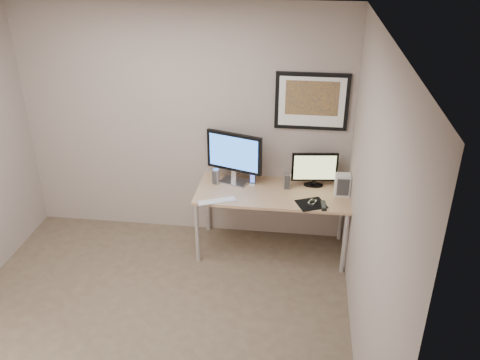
{
  "coord_description": "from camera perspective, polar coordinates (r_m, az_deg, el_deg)",
  "views": [
    {
      "loc": [
        1.25,
        -3.34,
        3.26
      ],
      "look_at": [
        0.69,
        1.1,
        0.97
      ],
      "focal_mm": 38.0,
      "sensor_mm": 36.0,
      "label": 1
    }
  ],
  "objects": [
    {
      "name": "framed_art",
      "position": [
        5.29,
        8.06,
        8.73
      ],
      "size": [
        0.75,
        0.04,
        0.6
      ],
      "color": "black",
      "rests_on": "room"
    },
    {
      "name": "mouse",
      "position": [
        5.15,
        8.12,
        -2.42
      ],
      "size": [
        0.09,
        0.11,
        0.03
      ],
      "primitive_type": "ellipsoid",
      "rotation": [
        0.0,
        0.0,
        -0.39
      ],
      "color": "black",
      "rests_on": "mousepad"
    },
    {
      "name": "monitor_large",
      "position": [
        5.38,
        -0.65,
        2.73
      ],
      "size": [
        0.61,
        0.28,
        0.57
      ],
      "rotation": [
        0.0,
        0.0,
        -0.32
      ],
      "color": "#A9A9AD",
      "rests_on": "desk"
    },
    {
      "name": "speaker_left",
      "position": [
        5.45,
        -2.71,
        0.38
      ],
      "size": [
        0.09,
        0.09,
        0.17
      ],
      "primitive_type": "cylinder",
      "rotation": [
        0.0,
        0.0,
        -0.36
      ],
      "color": "#A9A9AD",
      "rests_on": "desk"
    },
    {
      "name": "fan_unit",
      "position": [
        5.32,
        11.43,
        -0.53
      ],
      "size": [
        0.16,
        0.12,
        0.23
      ],
      "primitive_type": "cube",
      "rotation": [
        0.0,
        0.0,
        0.05
      ],
      "color": "silver",
      "rests_on": "desk"
    },
    {
      "name": "mousepad",
      "position": [
        5.14,
        7.99,
        -2.69
      ],
      "size": [
        0.35,
        0.33,
        0.0
      ],
      "primitive_type": "cube",
      "rotation": [
        0.0,
        0.0,
        0.41
      ],
      "color": "black",
      "rests_on": "desk"
    },
    {
      "name": "monitor_tv",
      "position": [
        5.41,
        8.37,
        1.27
      ],
      "size": [
        0.49,
        0.14,
        0.38
      ],
      "rotation": [
        0.0,
        0.0,
        0.12
      ],
      "color": "black",
      "rests_on": "desk"
    },
    {
      "name": "phone_dock",
      "position": [
        5.44,
        1.41,
        0.1
      ],
      "size": [
        0.06,
        0.06,
        0.13
      ],
      "primitive_type": "cube",
      "rotation": [
        0.0,
        0.0,
        0.04
      ],
      "color": "black",
      "rests_on": "desk"
    },
    {
      "name": "room",
      "position": [
        4.31,
        -10.22,
        4.57
      ],
      "size": [
        3.6,
        3.6,
        3.6
      ],
      "color": "white",
      "rests_on": "ground"
    },
    {
      "name": "remote",
      "position": [
        5.12,
        9.35,
        -2.84
      ],
      "size": [
        0.06,
        0.19,
        0.02
      ],
      "primitive_type": "cube",
      "rotation": [
        0.0,
        0.0,
        0.06
      ],
      "color": "black",
      "rests_on": "desk"
    },
    {
      "name": "keyboard",
      "position": [
        5.14,
        -2.65,
        -2.38
      ],
      "size": [
        0.4,
        0.25,
        0.01
      ],
      "primitive_type": "cube",
      "rotation": [
        0.0,
        0.0,
        0.4
      ],
      "color": "silver",
      "rests_on": "desk"
    },
    {
      "name": "floor",
      "position": [
        4.84,
        -10.15,
        -15.87
      ],
      "size": [
        3.6,
        3.6,
        0.0
      ],
      "primitive_type": "plane",
      "color": "brown",
      "rests_on": "ground"
    },
    {
      "name": "desk",
      "position": [
        5.37,
        3.67,
        -1.92
      ],
      "size": [
        1.6,
        0.7,
        0.73
      ],
      "color": "#9C714B",
      "rests_on": "floor"
    },
    {
      "name": "speaker_right",
      "position": [
        5.37,
        5.3,
        -0.1
      ],
      "size": [
        0.08,
        0.08,
        0.18
      ],
      "primitive_type": "cylinder",
      "rotation": [
        0.0,
        0.0,
        0.1
      ],
      "color": "#A9A9AD",
      "rests_on": "desk"
    }
  ]
}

